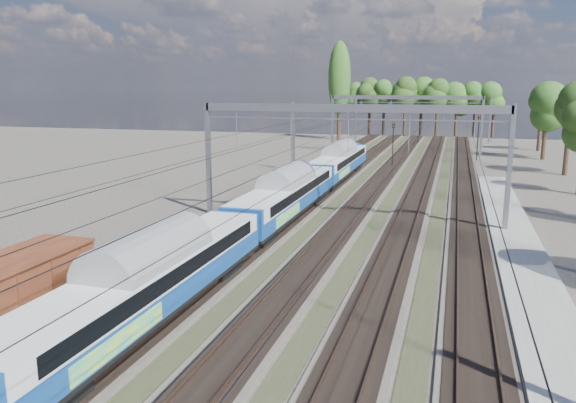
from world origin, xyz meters
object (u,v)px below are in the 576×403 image
(worker, at_px, (418,140))
(signal_near, at_px, (393,139))
(emu_train, at_px, (285,190))
(signal_far, at_px, (478,132))

(worker, height_order, signal_near, signal_near)
(emu_train, distance_m, worker, 64.97)
(emu_train, xyz_separation_m, signal_far, (15.32, 43.53, 1.55))
(worker, distance_m, signal_far, 23.42)
(worker, bearing_deg, emu_train, 169.58)
(emu_train, distance_m, signal_near, 33.13)
(worker, bearing_deg, signal_far, -161.10)
(worker, distance_m, signal_near, 32.05)
(signal_near, bearing_deg, signal_far, 37.86)
(emu_train, height_order, signal_near, signal_near)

